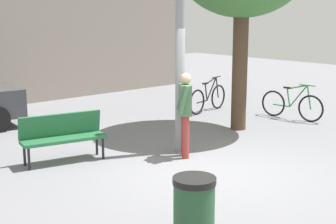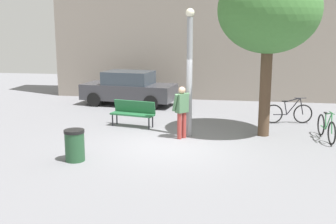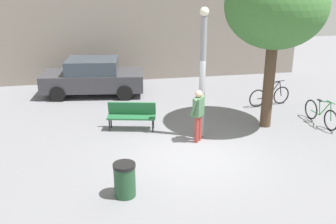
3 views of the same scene
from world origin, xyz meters
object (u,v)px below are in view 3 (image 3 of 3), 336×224
at_px(lamppost, 203,70).
at_px(plaza_tree, 276,7).
at_px(person_by_lamppost, 198,112).
at_px(park_bench, 132,114).
at_px(bicycle_green, 321,114).
at_px(parked_car_charcoal, 93,77).
at_px(bicycle_black, 270,96).
at_px(trash_bin, 125,180).

bearing_deg(lamppost, plaza_tree, 10.83).
height_order(person_by_lamppost, plaza_tree, plaza_tree).
distance_m(person_by_lamppost, park_bench, 2.40).
height_order(person_by_lamppost, bicycle_green, person_by_lamppost).
bearing_deg(parked_car_charcoal, bicycle_black, -21.25).
bearing_deg(bicycle_black, trash_bin, -137.97).
relative_size(park_bench, parked_car_charcoal, 0.38).
bearing_deg(plaza_tree, park_bench, 173.07).
bearing_deg(park_bench, trash_bin, -97.78).
bearing_deg(park_bench, bicycle_black, 14.24).
xyz_separation_m(park_bench, trash_bin, (-0.56, -4.09, -0.12)).
bearing_deg(parked_car_charcoal, person_by_lamppost, -59.64).
distance_m(park_bench, trash_bin, 4.13).
xyz_separation_m(lamppost, parked_car_charcoal, (-3.36, 5.05, -1.42)).
xyz_separation_m(parked_car_charcoal, trash_bin, (0.67, -8.14, -0.35)).
distance_m(lamppost, park_bench, 2.87).
height_order(person_by_lamppost, bicycle_black, person_by_lamppost).
height_order(lamppost, parked_car_charcoal, lamppost).
height_order(lamppost, plaza_tree, plaza_tree).
distance_m(lamppost, parked_car_charcoal, 6.23).
bearing_deg(trash_bin, lamppost, 48.94).
xyz_separation_m(person_by_lamppost, bicycle_black, (3.61, 2.77, -0.58)).
bearing_deg(parked_car_charcoal, park_bench, -73.05).
bearing_deg(park_bench, lamppost, -25.48).
bearing_deg(park_bench, plaza_tree, -6.93).
relative_size(plaza_tree, trash_bin, 6.35).
height_order(lamppost, trash_bin, lamppost).
relative_size(bicycle_black, parked_car_charcoal, 0.41).
bearing_deg(bicycle_black, plaza_tree, -117.18).
distance_m(lamppost, plaza_tree, 3.05).
distance_m(person_by_lamppost, plaza_tree, 4.08).
distance_m(plaza_tree, parked_car_charcoal, 8.05).
distance_m(lamppost, person_by_lamppost, 1.29).
xyz_separation_m(lamppost, plaza_tree, (2.41, 0.46, 1.80)).
bearing_deg(bicycle_black, bicycle_green, -67.34).
bearing_deg(lamppost, parked_car_charcoal, 123.60).
height_order(park_bench, bicycle_green, bicycle_green).
relative_size(lamppost, bicycle_green, 2.26).
bearing_deg(trash_bin, plaza_tree, 34.80).
distance_m(person_by_lamppost, trash_bin, 3.74).
bearing_deg(parked_car_charcoal, trash_bin, -85.28).
relative_size(bicycle_green, trash_bin, 2.13).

